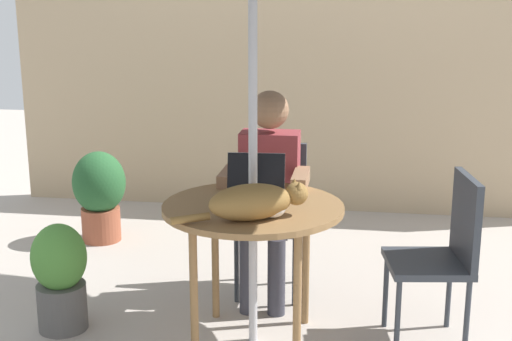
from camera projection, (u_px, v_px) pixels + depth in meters
ground_plane at (253, 340)px, 3.66m from camera, size 14.00×14.00×0.00m
fence_back at (298, 104)px, 5.76m from camera, size 4.78×0.08×1.78m
patio_table at (253, 218)px, 3.50m from camera, size 0.91×0.91×0.74m
chair_occupied at (271, 205)px, 4.23m from camera, size 0.40×0.40×0.89m
chair_empty at (445, 247)px, 3.53m from camera, size 0.45×0.45×0.89m
person_seated at (268, 185)px, 4.04m from camera, size 0.48×0.48×1.23m
laptop at (255, 185)px, 3.61m from camera, size 0.31×0.27×0.21m
cat at (256, 202)px, 3.24m from camera, size 0.61×0.35×0.17m
potted_plant_near_fence at (60, 275)px, 3.73m from camera, size 0.29×0.29×0.59m
potted_plant_by_chair at (100, 192)px, 5.09m from camera, size 0.38×0.38×0.67m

